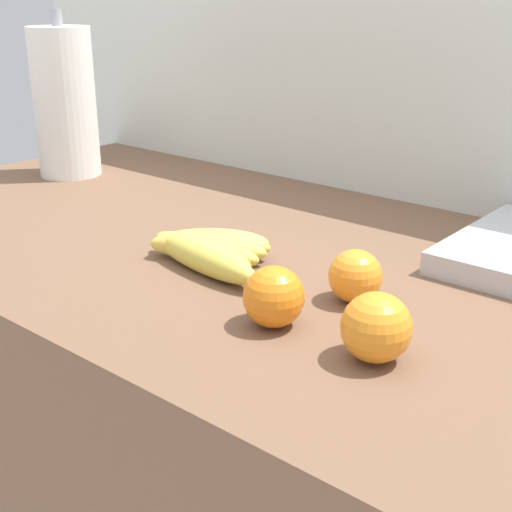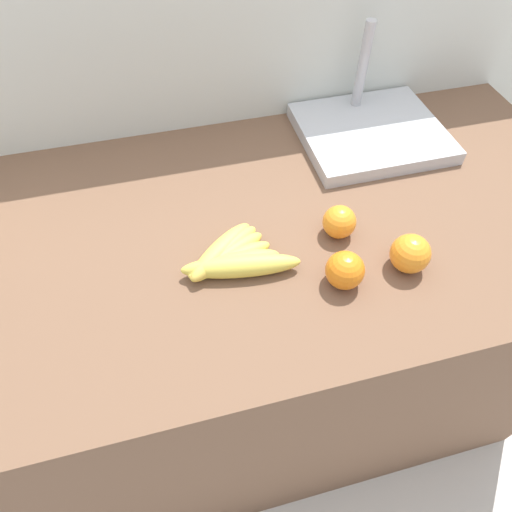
% 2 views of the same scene
% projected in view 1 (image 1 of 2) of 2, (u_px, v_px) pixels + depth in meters
% --- Properties ---
extents(counter, '(1.55, 0.71, 0.86)m').
position_uv_depth(counter, '(269.00, 500.00, 1.13)').
color(counter, brown).
rests_on(counter, ground).
extents(wall_back, '(1.95, 0.06, 1.30)m').
position_uv_depth(wall_back, '(396.00, 301.00, 1.33)').
color(wall_back, silver).
rests_on(wall_back, ground).
extents(banana_bunch, '(0.22, 0.15, 0.04)m').
position_uv_depth(banana_bunch, '(206.00, 250.00, 0.94)').
color(banana_bunch, '#DEC94C').
rests_on(banana_bunch, counter).
extents(orange_front, '(0.07, 0.07, 0.07)m').
position_uv_depth(orange_front, '(376.00, 327.00, 0.69)').
color(orange_front, orange).
rests_on(orange_front, counter).
extents(orange_back_right, '(0.07, 0.07, 0.07)m').
position_uv_depth(orange_back_right, '(274.00, 297.00, 0.76)').
color(orange_back_right, orange).
rests_on(orange_back_right, counter).
extents(orange_right, '(0.06, 0.06, 0.06)m').
position_uv_depth(orange_right, '(355.00, 276.00, 0.82)').
color(orange_right, orange).
rests_on(orange_right, counter).
extents(paper_towel_roll, '(0.12, 0.12, 0.31)m').
position_uv_depth(paper_towel_roll, '(65.00, 103.00, 1.36)').
color(paper_towel_roll, white).
rests_on(paper_towel_roll, counter).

